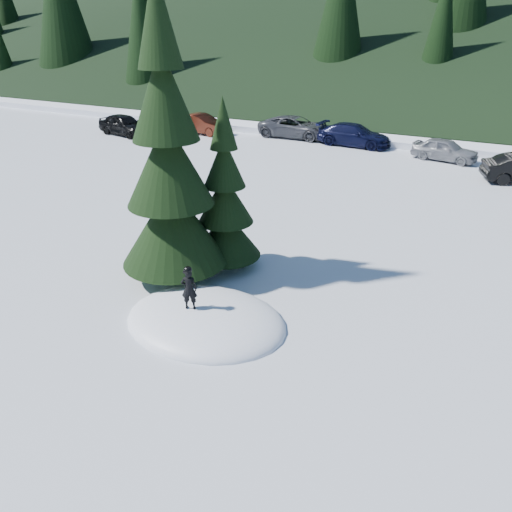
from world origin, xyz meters
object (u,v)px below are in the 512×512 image
at_px(car_3, 354,135).
at_px(spruce_short, 225,205).
at_px(car_1, 201,124).
at_px(car_2, 296,127).
at_px(car_4, 445,150).
at_px(car_0, 124,125).
at_px(spruce_tall, 169,174).
at_px(child_skier, 189,289).

bearing_deg(car_3, spruce_short, -172.13).
bearing_deg(car_1, car_2, -69.22).
bearing_deg(car_2, car_4, -101.04).
bearing_deg(car_0, spruce_tall, -124.32).
xyz_separation_m(spruce_tall, car_3, (-0.42, 19.88, -2.64)).
relative_size(spruce_short, car_3, 1.15).
distance_m(spruce_tall, child_skier, 3.58).
height_order(child_skier, car_2, child_skier).
relative_size(car_2, car_3, 1.07).
height_order(car_1, car_4, car_1).
bearing_deg(car_3, car_0, 108.68).
distance_m(car_0, car_3, 15.65).
bearing_deg(child_skier, car_0, -69.21).
height_order(spruce_tall, car_0, spruce_tall).
relative_size(child_skier, car_2, 0.23).
bearing_deg(car_0, car_2, -55.48).
xyz_separation_m(spruce_tall, car_1, (-11.03, 18.59, -2.65)).
xyz_separation_m(spruce_short, car_0, (-16.52, 14.38, -1.39)).
relative_size(spruce_short, child_skier, 4.72).
xyz_separation_m(car_3, car_4, (5.68, -1.21, -0.06)).
bearing_deg(car_0, child_skier, -124.49).
height_order(car_2, car_4, car_2).
bearing_deg(spruce_tall, car_1, 120.68).
distance_m(car_0, car_2, 11.82).
bearing_deg(child_skier, spruce_tall, -70.56).
distance_m(spruce_short, car_3, 18.59).
height_order(car_0, car_4, car_0).
bearing_deg(car_0, car_3, -63.66).
relative_size(spruce_tall, car_0, 2.07).
relative_size(child_skier, car_3, 0.24).
distance_m(spruce_tall, car_0, 22.29).
bearing_deg(child_skier, car_1, -81.50).
bearing_deg(car_4, spruce_tall, 175.12).
bearing_deg(spruce_short, car_0, 138.97).
height_order(car_3, car_4, car_3).
height_order(spruce_tall, car_1, spruce_tall).
distance_m(child_skier, car_2, 23.43).
bearing_deg(car_4, car_2, 90.60).
bearing_deg(car_1, spruce_short, -140.64).
relative_size(spruce_short, car_2, 1.07).
bearing_deg(car_1, car_0, 126.46).
height_order(spruce_tall, child_skier, spruce_tall).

